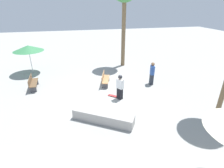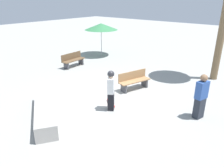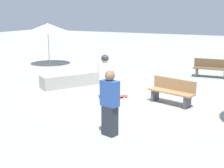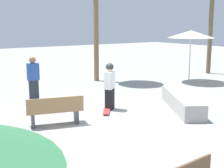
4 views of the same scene
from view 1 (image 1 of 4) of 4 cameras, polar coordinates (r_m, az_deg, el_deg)
The scene contains 8 objects.
ground_plane at distance 11.50m, azimuth -3.07°, elevation -3.18°, with size 60.00×60.00×0.00m, color #9E9E99.
skater_main at distance 10.53m, azimuth 2.61°, elevation -0.73°, with size 0.48×0.43×1.59m.
skateboard at distance 11.11m, azimuth 0.66°, elevation -3.88°, with size 0.65×0.75×0.07m.
concrete_ledge at distance 8.87m, azimuth -2.90°, elevation -10.62°, with size 2.24×3.00×0.53m.
bench_near at distance 12.60m, azimuth -2.31°, elevation 1.60°, with size 1.66×0.87×0.85m.
bench_far at distance 13.20m, azimuth -24.44°, elevation 0.38°, with size 1.62×0.53×0.85m.
shade_umbrella_green at distance 15.89m, azimuth -25.71°, elevation 10.49°, with size 2.38×2.38×2.33m.
bystander_watching at distance 12.85m, azimuth 12.92°, elevation 3.37°, with size 0.50×0.36×1.66m.
Camera 1 is at (10.01, -1.65, 5.42)m, focal length 28.00 mm.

